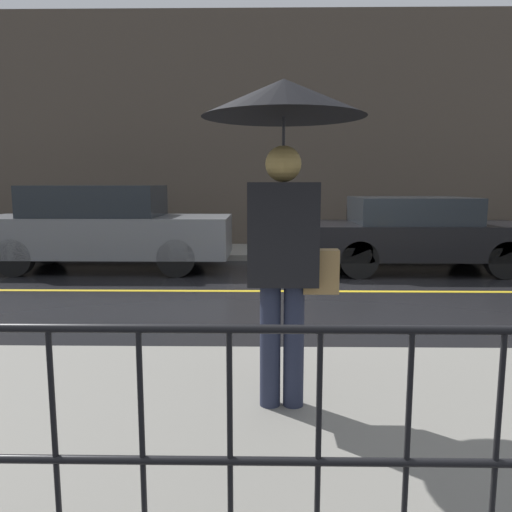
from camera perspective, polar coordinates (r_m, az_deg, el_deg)
ground_plane at (r=8.03m, az=11.35°, el=-4.00°), size 80.00×80.00×0.00m
sidewalk_near at (r=3.80m, az=24.56°, el=-17.73°), size 28.00×3.01×0.13m
sidewalk_far at (r=12.06m, az=7.83°, el=0.47°), size 28.00×2.08×0.13m
lane_marking at (r=8.03m, az=11.35°, el=-3.98°), size 25.20×0.12×0.01m
building_storefront at (r=13.20m, az=7.46°, el=13.79°), size 28.00×0.30×5.94m
pedestrian at (r=3.36m, az=3.24°, el=11.43°), size 1.08×1.08×2.22m
car_grey at (r=10.21m, az=-16.95°, el=3.14°), size 4.79×1.70×1.65m
car_black at (r=10.16m, az=17.82°, el=2.54°), size 4.18×1.92×1.43m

